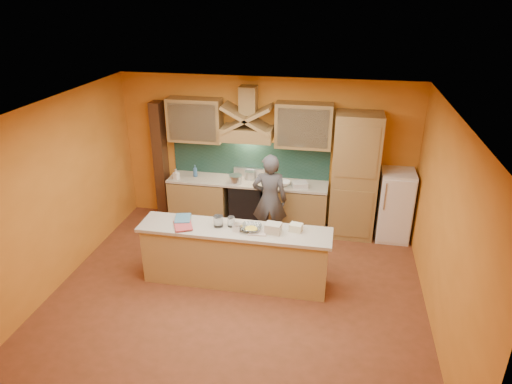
% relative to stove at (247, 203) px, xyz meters
% --- Properties ---
extents(floor, '(5.50, 5.00, 0.01)m').
position_rel_stove_xyz_m(floor, '(0.30, -2.20, -0.45)').
color(floor, brown).
rests_on(floor, ground).
extents(ceiling, '(5.50, 5.00, 0.01)m').
position_rel_stove_xyz_m(ceiling, '(0.30, -2.20, 2.35)').
color(ceiling, white).
rests_on(ceiling, wall_back).
extents(wall_back, '(5.50, 0.02, 2.80)m').
position_rel_stove_xyz_m(wall_back, '(0.30, 0.30, 0.95)').
color(wall_back, orange).
rests_on(wall_back, floor).
extents(wall_front, '(5.50, 0.02, 2.80)m').
position_rel_stove_xyz_m(wall_front, '(0.30, -4.70, 0.95)').
color(wall_front, orange).
rests_on(wall_front, floor).
extents(wall_left, '(0.02, 5.00, 2.80)m').
position_rel_stove_xyz_m(wall_left, '(-2.45, -2.20, 0.95)').
color(wall_left, orange).
rests_on(wall_left, floor).
extents(wall_right, '(0.02, 5.00, 2.80)m').
position_rel_stove_xyz_m(wall_right, '(3.05, -2.20, 0.95)').
color(wall_right, orange).
rests_on(wall_right, floor).
extents(base_cabinet_left, '(1.10, 0.60, 0.86)m').
position_rel_stove_xyz_m(base_cabinet_left, '(-0.95, 0.00, -0.02)').
color(base_cabinet_left, '#9E7D48').
rests_on(base_cabinet_left, floor).
extents(base_cabinet_right, '(1.10, 0.60, 0.86)m').
position_rel_stove_xyz_m(base_cabinet_right, '(0.95, 0.00, -0.02)').
color(base_cabinet_right, '#9E7D48').
rests_on(base_cabinet_right, floor).
extents(counter_top, '(3.00, 0.62, 0.04)m').
position_rel_stove_xyz_m(counter_top, '(-0.00, 0.00, 0.45)').
color(counter_top, '#C0B6A2').
rests_on(counter_top, base_cabinet_left).
extents(stove, '(0.60, 0.58, 0.90)m').
position_rel_stove_xyz_m(stove, '(0.00, 0.00, 0.00)').
color(stove, black).
rests_on(stove, floor).
extents(backsplash, '(3.00, 0.03, 0.70)m').
position_rel_stove_xyz_m(backsplash, '(-0.00, 0.28, 0.80)').
color(backsplash, '#18342E').
rests_on(backsplash, wall_back).
extents(range_hood, '(0.92, 0.50, 0.24)m').
position_rel_stove_xyz_m(range_hood, '(0.00, 0.05, 1.37)').
color(range_hood, '#9E7D48').
rests_on(range_hood, wall_back).
extents(hood_chimney, '(0.30, 0.30, 0.50)m').
position_rel_stove_xyz_m(hood_chimney, '(0.00, 0.15, 1.95)').
color(hood_chimney, '#9E7D48').
rests_on(hood_chimney, wall_back).
extents(upper_cabinet_left, '(1.00, 0.35, 0.80)m').
position_rel_stove_xyz_m(upper_cabinet_left, '(-1.00, 0.12, 1.55)').
color(upper_cabinet_left, '#9E7D48').
rests_on(upper_cabinet_left, wall_back).
extents(upper_cabinet_right, '(1.00, 0.35, 0.80)m').
position_rel_stove_xyz_m(upper_cabinet_right, '(1.00, 0.12, 1.55)').
color(upper_cabinet_right, '#9E7D48').
rests_on(upper_cabinet_right, wall_back).
extents(pantry_column, '(0.80, 0.60, 2.30)m').
position_rel_stove_xyz_m(pantry_column, '(1.95, 0.00, 0.70)').
color(pantry_column, '#9E7D48').
rests_on(pantry_column, floor).
extents(fridge, '(0.58, 0.60, 1.30)m').
position_rel_stove_xyz_m(fridge, '(2.70, 0.00, 0.20)').
color(fridge, white).
rests_on(fridge, floor).
extents(trim_column_left, '(0.20, 0.30, 2.30)m').
position_rel_stove_xyz_m(trim_column_left, '(-1.75, 0.15, 0.70)').
color(trim_column_left, '#472816').
rests_on(trim_column_left, floor).
extents(island_body, '(2.80, 0.55, 0.88)m').
position_rel_stove_xyz_m(island_body, '(0.20, -1.90, -0.01)').
color(island_body, tan).
rests_on(island_body, floor).
extents(island_top, '(2.90, 0.62, 0.05)m').
position_rel_stove_xyz_m(island_top, '(0.20, -1.90, 0.47)').
color(island_top, '#C0B6A2').
rests_on(island_top, island_body).
extents(person, '(0.64, 0.45, 1.68)m').
position_rel_stove_xyz_m(person, '(0.52, -0.60, 0.39)').
color(person, '#4C4C51').
rests_on(person, floor).
extents(pot_large, '(0.29, 0.29, 0.15)m').
position_rel_stove_xyz_m(pot_large, '(-0.19, -0.15, 0.52)').
color(pot_large, silver).
rests_on(pot_large, stove).
extents(pot_small, '(0.22, 0.22, 0.15)m').
position_rel_stove_xyz_m(pot_small, '(0.03, 0.10, 0.53)').
color(pot_small, '#B2B3B9').
rests_on(pot_small, stove).
extents(soap_bottle_a, '(0.12, 0.12, 0.20)m').
position_rel_stove_xyz_m(soap_bottle_a, '(-1.33, -0.18, 0.57)').
color(soap_bottle_a, white).
rests_on(soap_bottle_a, counter_top).
extents(soap_bottle_b, '(0.12, 0.12, 0.23)m').
position_rel_stove_xyz_m(soap_bottle_b, '(-1.02, 0.02, 0.58)').
color(soap_bottle_b, '#376599').
rests_on(soap_bottle_b, counter_top).
extents(bowl_back, '(0.34, 0.34, 0.08)m').
position_rel_stove_xyz_m(bowl_back, '(0.69, -0.09, 0.51)').
color(bowl_back, white).
rests_on(bowl_back, counter_top).
extents(dish_rack, '(0.32, 0.28, 0.09)m').
position_rel_stove_xyz_m(dish_rack, '(1.00, -0.12, 0.52)').
color(dish_rack, silver).
rests_on(dish_rack, counter_top).
extents(book_lower, '(0.38, 0.42, 0.03)m').
position_rel_stove_xyz_m(book_lower, '(-0.68, -2.05, 0.51)').
color(book_lower, '#BC4346').
rests_on(book_lower, island_top).
extents(book_upper, '(0.30, 0.37, 0.02)m').
position_rel_stove_xyz_m(book_upper, '(-0.75, -1.82, 0.53)').
color(book_upper, teal).
rests_on(book_upper, island_top).
extents(jar_large, '(0.17, 0.17, 0.17)m').
position_rel_stove_xyz_m(jar_large, '(-0.05, -1.88, 0.58)').
color(jar_large, silver).
rests_on(jar_large, island_top).
extents(jar_small, '(0.11, 0.11, 0.15)m').
position_rel_stove_xyz_m(jar_small, '(0.14, -1.84, 0.57)').
color(jar_small, silver).
rests_on(jar_small, island_top).
extents(kitchen_scale, '(0.15, 0.15, 0.09)m').
position_rel_stove_xyz_m(kitchen_scale, '(0.27, -1.96, 0.54)').
color(kitchen_scale, white).
rests_on(kitchen_scale, island_top).
extents(mixing_bowl, '(0.31, 0.31, 0.08)m').
position_rel_stove_xyz_m(mixing_bowl, '(0.46, -1.91, 0.53)').
color(mixing_bowl, white).
rests_on(mixing_bowl, island_top).
extents(cloth, '(0.28, 0.22, 0.02)m').
position_rel_stove_xyz_m(cloth, '(0.56, -1.97, 0.50)').
color(cloth, beige).
rests_on(cloth, island_top).
extents(grocery_bag_a, '(0.24, 0.20, 0.15)m').
position_rel_stove_xyz_m(grocery_bag_a, '(0.79, -1.92, 0.57)').
color(grocery_bag_a, beige).
rests_on(grocery_bag_a, island_top).
extents(grocery_bag_b, '(0.21, 0.17, 0.11)m').
position_rel_stove_xyz_m(grocery_bag_b, '(1.11, -1.80, 0.55)').
color(grocery_bag_b, '#EDECC3').
rests_on(grocery_bag_b, island_top).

